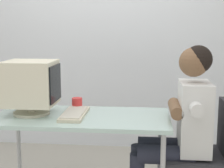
# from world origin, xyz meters

# --- Properties ---
(wall_back) EXTENTS (8.00, 0.10, 3.00)m
(wall_back) POSITION_xyz_m (0.30, 1.40, 1.50)
(wall_back) COLOR silver
(wall_back) RESTS_ON ground_plane
(desk) EXTENTS (1.34, 0.64, 0.73)m
(desk) POSITION_xyz_m (0.00, 0.00, 0.67)
(desk) COLOR #B7B7BC
(desk) RESTS_ON ground_plane
(crt_monitor) EXTENTS (0.39, 0.34, 0.41)m
(crt_monitor) POSITION_xyz_m (-0.39, 0.02, 0.96)
(crt_monitor) COLOR beige
(crt_monitor) RESTS_ON desk
(keyboard) EXTENTS (0.17, 0.43, 0.03)m
(keyboard) POSITION_xyz_m (-0.05, -0.00, 0.74)
(keyboard) COLOR beige
(keyboard) RESTS_ON desk
(office_chair) EXTENTS (0.47, 0.47, 0.86)m
(office_chair) POSITION_xyz_m (0.93, -0.01, 0.48)
(office_chair) COLOR #4C4C51
(office_chair) RESTS_ON ground_plane
(person_seated) EXTENTS (0.70, 0.55, 1.27)m
(person_seated) POSITION_xyz_m (0.74, -0.01, 0.70)
(person_seated) COLOR silver
(person_seated) RESTS_ON ground_plane
(desk_mug) EXTENTS (0.08, 0.10, 0.09)m
(desk_mug) POSITION_xyz_m (-0.08, 0.21, 0.77)
(desk_mug) COLOR red
(desk_mug) RESTS_ON desk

